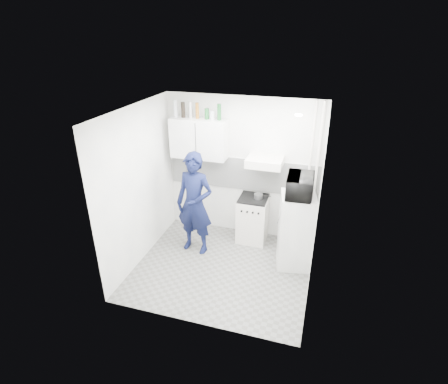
# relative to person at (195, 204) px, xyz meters

# --- Properties ---
(floor) EXTENTS (2.80, 2.80, 0.00)m
(floor) POSITION_rel_person_xyz_m (0.61, -0.39, -0.91)
(floor) COLOR slate
(floor) RESTS_ON ground
(ceiling) EXTENTS (2.80, 2.80, 0.00)m
(ceiling) POSITION_rel_person_xyz_m (0.61, -0.39, 1.69)
(ceiling) COLOR white
(ceiling) RESTS_ON wall_back
(wall_back) EXTENTS (2.80, 0.00, 2.80)m
(wall_back) POSITION_rel_person_xyz_m (0.61, 0.86, 0.39)
(wall_back) COLOR white
(wall_back) RESTS_ON floor
(wall_left) EXTENTS (0.00, 2.60, 2.60)m
(wall_left) POSITION_rel_person_xyz_m (-0.79, -0.39, 0.39)
(wall_left) COLOR white
(wall_left) RESTS_ON floor
(wall_right) EXTENTS (0.00, 2.60, 2.60)m
(wall_right) POSITION_rel_person_xyz_m (2.01, -0.39, 0.39)
(wall_right) COLOR white
(wall_right) RESTS_ON floor
(person) EXTENTS (0.71, 0.51, 1.81)m
(person) POSITION_rel_person_xyz_m (0.00, 0.00, 0.00)
(person) COLOR black
(person) RESTS_ON floor
(stove) EXTENTS (0.52, 0.52, 0.84)m
(stove) POSITION_rel_person_xyz_m (0.89, 0.61, -0.49)
(stove) COLOR silver
(stove) RESTS_ON floor
(fridge) EXTENTS (0.61, 0.61, 1.28)m
(fridge) POSITION_rel_person_xyz_m (1.71, 0.06, -0.27)
(fridge) COLOR white
(fridge) RESTS_ON floor
(stove_top) EXTENTS (0.50, 0.50, 0.03)m
(stove_top) POSITION_rel_person_xyz_m (0.89, 0.61, -0.06)
(stove_top) COLOR black
(stove_top) RESTS_ON stove
(saucepan) EXTENTS (0.15, 0.15, 0.09)m
(saucepan) POSITION_rel_person_xyz_m (0.98, 0.61, 0.00)
(saucepan) COLOR silver
(saucepan) RESTS_ON stove_top
(microwave) EXTENTS (0.60, 0.42, 0.32)m
(microwave) POSITION_rel_person_xyz_m (1.71, 0.06, 0.53)
(microwave) COLOR black
(microwave) RESTS_ON fridge
(bottle_a) EXTENTS (0.07, 0.07, 0.29)m
(bottle_a) POSITION_rel_person_xyz_m (-0.56, 0.68, 1.44)
(bottle_a) COLOR #B2B7BC
(bottle_a) RESTS_ON upper_cabinet
(bottle_b) EXTENTS (0.07, 0.07, 0.26)m
(bottle_b) POSITION_rel_person_xyz_m (-0.42, 0.68, 1.42)
(bottle_b) COLOR black
(bottle_b) RESTS_ON upper_cabinet
(bottle_c) EXTENTS (0.07, 0.07, 0.28)m
(bottle_c) POSITION_rel_person_xyz_m (-0.29, 0.68, 1.44)
(bottle_c) COLOR silver
(bottle_c) RESTS_ON upper_cabinet
(bottle_d) EXTENTS (0.06, 0.06, 0.27)m
(bottle_d) POSITION_rel_person_xyz_m (-0.16, 0.68, 1.43)
(bottle_d) COLOR brown
(bottle_d) RESTS_ON upper_cabinet
(canister_a) EXTENTS (0.07, 0.07, 0.19)m
(canister_a) POSITION_rel_person_xyz_m (0.01, 0.68, 1.39)
(canister_a) COLOR #144C1E
(canister_a) RESTS_ON upper_cabinet
(canister_b) EXTENTS (0.08, 0.08, 0.15)m
(canister_b) POSITION_rel_person_xyz_m (0.11, 0.68, 1.37)
(canister_b) COLOR #B2B7BC
(canister_b) RESTS_ON upper_cabinet
(bottle_e) EXTENTS (0.07, 0.07, 0.27)m
(bottle_e) POSITION_rel_person_xyz_m (0.23, 0.68, 1.43)
(bottle_e) COLOR #144C1E
(bottle_e) RESTS_ON upper_cabinet
(upper_cabinet) EXTENTS (1.00, 0.35, 0.70)m
(upper_cabinet) POSITION_rel_person_xyz_m (-0.14, 0.68, 0.94)
(upper_cabinet) COLOR white
(upper_cabinet) RESTS_ON wall_back
(range_hood) EXTENTS (0.60, 0.50, 0.14)m
(range_hood) POSITION_rel_person_xyz_m (1.06, 0.61, 0.66)
(range_hood) COLOR silver
(range_hood) RESTS_ON wall_back
(backsplash) EXTENTS (2.74, 0.03, 0.60)m
(backsplash) POSITION_rel_person_xyz_m (0.61, 0.84, 0.29)
(backsplash) COLOR white
(backsplash) RESTS_ON wall_back
(pipe_a) EXTENTS (0.05, 0.05, 2.60)m
(pipe_a) POSITION_rel_person_xyz_m (1.91, 0.78, 0.39)
(pipe_a) COLOR silver
(pipe_a) RESTS_ON floor
(pipe_b) EXTENTS (0.04, 0.04, 2.60)m
(pipe_b) POSITION_rel_person_xyz_m (1.79, 0.78, 0.39)
(pipe_b) COLOR silver
(pipe_b) RESTS_ON floor
(ceiling_spot_fixture) EXTENTS (0.10, 0.10, 0.02)m
(ceiling_spot_fixture) POSITION_rel_person_xyz_m (1.61, -0.19, 1.66)
(ceiling_spot_fixture) COLOR white
(ceiling_spot_fixture) RESTS_ON ceiling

